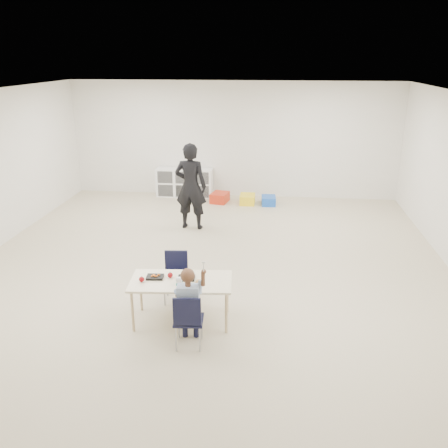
# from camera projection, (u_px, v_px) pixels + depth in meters

# --- Properties ---
(room) EXTENTS (9.00, 9.02, 2.80)m
(room) POSITION_uv_depth(u_px,v_px,m) (207.00, 189.00, 7.36)
(room) COLOR #BCB091
(room) RESTS_ON ground
(table) EXTENTS (1.36, 0.76, 0.60)m
(table) POSITION_uv_depth(u_px,v_px,m) (182.00, 301.00, 6.25)
(table) COLOR #FBECC9
(table) RESTS_ON ground
(chair_near) EXTENTS (0.38, 0.36, 0.72)m
(chair_near) POSITION_uv_depth(u_px,v_px,m) (189.00, 319.00, 5.71)
(chair_near) COLOR black
(chair_near) RESTS_ON ground
(chair_far) EXTENTS (0.38, 0.36, 0.72)m
(chair_far) POSITION_uv_depth(u_px,v_px,m) (175.00, 278.00, 6.75)
(chair_far) COLOR black
(chair_far) RESTS_ON ground
(child) EXTENTS (0.52, 0.52, 1.14)m
(child) POSITION_uv_depth(u_px,v_px,m) (188.00, 304.00, 5.64)
(child) COLOR #B7D2F8
(child) RESTS_ON chair_near
(lunch_tray_near) EXTENTS (0.23, 0.18, 0.03)m
(lunch_tray_near) POSITION_uv_depth(u_px,v_px,m) (186.00, 278.00, 6.18)
(lunch_tray_near) COLOR black
(lunch_tray_near) RESTS_ON table
(lunch_tray_far) EXTENTS (0.23, 0.18, 0.03)m
(lunch_tray_far) POSITION_uv_depth(u_px,v_px,m) (155.00, 277.00, 6.21)
(lunch_tray_far) COLOR black
(lunch_tray_far) RESTS_ON table
(milk_carton) EXTENTS (0.08, 0.08, 0.10)m
(milk_carton) POSITION_uv_depth(u_px,v_px,m) (179.00, 281.00, 6.01)
(milk_carton) COLOR white
(milk_carton) RESTS_ON table
(bread_roll) EXTENTS (0.09, 0.09, 0.07)m
(bread_roll) POSITION_uv_depth(u_px,v_px,m) (199.00, 282.00, 6.03)
(bread_roll) COLOR tan
(bread_roll) RESTS_ON table
(apple_near) EXTENTS (0.07, 0.07, 0.07)m
(apple_near) POSITION_uv_depth(u_px,v_px,m) (170.00, 275.00, 6.21)
(apple_near) COLOR maroon
(apple_near) RESTS_ON table
(apple_far) EXTENTS (0.07, 0.07, 0.07)m
(apple_far) POSITION_uv_depth(u_px,v_px,m) (142.00, 279.00, 6.10)
(apple_far) COLOR maroon
(apple_far) RESTS_ON table
(cubby_shelf) EXTENTS (1.40, 0.40, 0.70)m
(cubby_shelf) POSITION_uv_depth(u_px,v_px,m) (185.00, 182.00, 11.84)
(cubby_shelf) COLOR white
(cubby_shelf) RESTS_ON ground
(adult) EXTENTS (0.67, 0.47, 1.75)m
(adult) POSITION_uv_depth(u_px,v_px,m) (191.00, 186.00, 9.49)
(adult) COLOR black
(adult) RESTS_ON ground
(bin_red) EXTENTS (0.46, 0.54, 0.23)m
(bin_red) POSITION_uv_depth(u_px,v_px,m) (220.00, 197.00, 11.42)
(bin_red) COLOR red
(bin_red) RESTS_ON ground
(bin_yellow) EXTENTS (0.35, 0.45, 0.22)m
(bin_yellow) POSITION_uv_depth(u_px,v_px,m) (247.00, 199.00, 11.31)
(bin_yellow) COLOR yellow
(bin_yellow) RESTS_ON ground
(bin_blue) EXTENTS (0.35, 0.44, 0.20)m
(bin_blue) POSITION_uv_depth(u_px,v_px,m) (269.00, 201.00, 11.23)
(bin_blue) COLOR blue
(bin_blue) RESTS_ON ground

